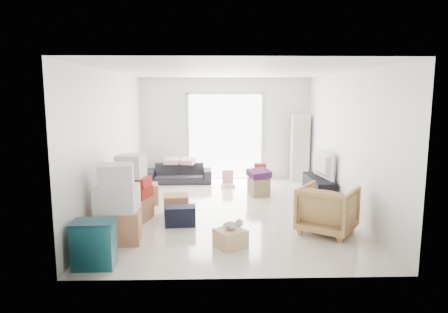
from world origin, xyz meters
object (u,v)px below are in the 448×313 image
kids_table (260,170)px  wood_crate (230,238)px  sofa (179,170)px  tv_console (319,188)px  ac_tower (300,148)px  ottoman (259,187)px  armchair (328,207)px  television (319,174)px  storage_bins (94,244)px

kids_table → wood_crate: 3.99m
sofa → tv_console: bearing=-29.3°
ac_tower → ottoman: size_ratio=4.31×
ottoman → armchair: bearing=-70.8°
television → ottoman: bearing=70.7°
storage_bins → wood_crate: (1.83, 0.65, -0.18)m
television → wood_crate: television is taller
ac_tower → television: ac_tower is taller
television → tv_console: bearing=-0.0°
armchair → ottoman: size_ratio=2.14×
ac_tower → tv_console: ac_tower is taller
kids_table → sofa: bearing=164.4°
tv_console → kids_table: size_ratio=2.35×
sofa → armchair: size_ratio=1.92×
sofa → kids_table: sofa is taller
storage_bins → tv_console: bearing=41.5°
tv_console → kids_table: (-1.18, 1.08, 0.19)m
wood_crate → tv_console: bearing=53.5°
television → wood_crate: (-2.07, -2.80, -0.40)m
armchair → wood_crate: armchair is taller
sofa → kids_table: bearing=-17.7°
tv_console → storage_bins: (-3.90, -3.45, 0.09)m
tv_console → ottoman: size_ratio=3.44×
sofa → armchair: 4.75m
kids_table → television: bearing=-42.6°
television → sofa: size_ratio=0.61×
tv_console → armchair: (-0.44, -2.21, 0.20)m
ac_tower → tv_console: (0.05, -1.80, -0.64)m
sofa → wood_crate: bearing=-77.7°
ottoman → television: bearing=-11.0°
kids_table → storage_bins: bearing=-121.0°
ac_tower → wood_crate: size_ratio=4.36×
television → ottoman: 1.37m
ac_tower → sofa: (-3.16, -0.15, -0.55)m
ac_tower → ottoman: (-1.25, -1.55, -0.67)m
storage_bins → kids_table: 5.29m
television → kids_table: television is taller
ac_tower → kids_table: 1.41m
kids_table → tv_console: bearing=-42.6°
television → sofa: sofa is taller
ottoman → storage_bins: bearing=-125.1°
ottoman → kids_table: size_ratio=0.68×
ac_tower → tv_console: bearing=-88.4°
wood_crate → ac_tower: bearing=66.3°
tv_console → armchair: armchair is taller
tv_console → sofa: sofa is taller
television → ac_tower: bearing=-6.7°
tv_console → television: size_ratio=1.38×
television → storage_bins: size_ratio=1.60×
armchair → kids_table: armchair is taller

